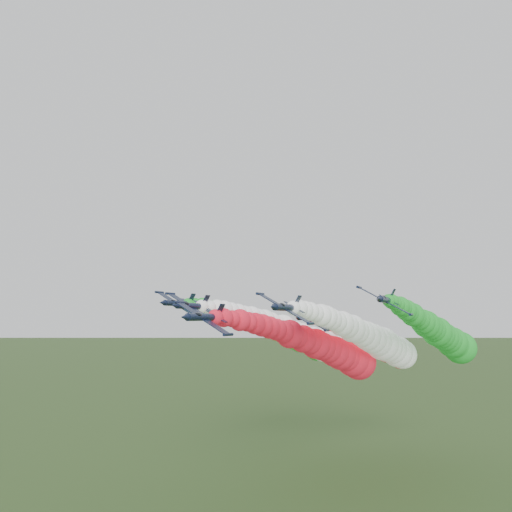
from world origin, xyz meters
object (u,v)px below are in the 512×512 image
(jet_inner_left, at_px, (306,338))
(jet_trail, at_px, (378,343))
(jet_inner_right, at_px, (375,340))
(jet_outer_right, at_px, (441,334))
(jet_lead, at_px, (328,349))
(jet_outer_left, at_px, (287,334))

(jet_inner_left, height_order, jet_trail, jet_inner_left)
(jet_inner_right, height_order, jet_outer_right, jet_outer_right)
(jet_inner_left, bearing_deg, jet_trail, 51.44)
(jet_lead, relative_size, jet_inner_left, 1.00)
(jet_lead, bearing_deg, jet_outer_right, 43.06)
(jet_lead, height_order, jet_trail, jet_lead)
(jet_outer_right, distance_m, jet_trail, 19.45)
(jet_outer_left, height_order, jet_outer_right, jet_outer_right)
(jet_outer_left, relative_size, jet_outer_right, 1.00)
(jet_lead, relative_size, jet_outer_right, 1.00)
(jet_inner_left, xyz_separation_m, jet_trail, (15.12, 18.97, -1.81))
(jet_outer_left, xyz_separation_m, jet_trail, (22.94, 11.97, -2.69))
(jet_outer_right, height_order, jet_trail, jet_outer_right)
(jet_lead, height_order, jet_inner_right, jet_inner_right)
(jet_lead, distance_m, jet_trail, 30.43)
(jet_inner_left, bearing_deg, jet_outer_left, 138.16)
(jet_trail, bearing_deg, jet_outer_left, -152.44)
(jet_inner_left, height_order, jet_inner_right, jet_inner_left)
(jet_inner_left, relative_size, jet_inner_right, 1.01)
(jet_lead, height_order, jet_outer_right, jet_outer_right)
(jet_inner_right, bearing_deg, jet_outer_left, 160.85)
(jet_outer_right, bearing_deg, jet_lead, -136.94)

